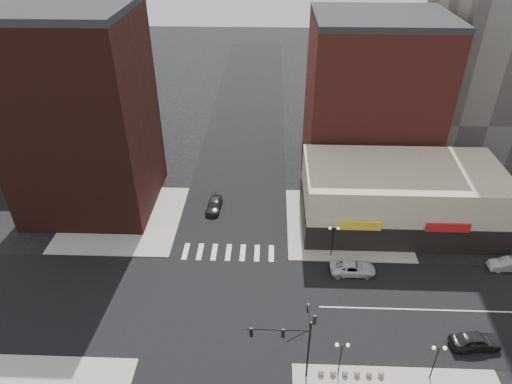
{
  "coord_description": "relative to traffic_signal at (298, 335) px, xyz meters",
  "views": [
    {
      "loc": [
        4.71,
        -33.17,
        35.49
      ],
      "look_at": [
        3.31,
        4.57,
        11.0
      ],
      "focal_mm": 32.0,
      "sensor_mm": 36.0,
      "label": 1
    }
  ],
  "objects": [
    {
      "name": "building_nw",
      "position": [
        -26.24,
        26.33,
        7.54
      ],
      "size": [
        16.0,
        15.0,
        25.0
      ],
      "primitive_type": "cube",
      "color": "#351510",
      "rests_on": "ground"
    },
    {
      "name": "road_ew",
      "position": [
        -7.24,
        7.83,
        -4.95
      ],
      "size": [
        200.0,
        14.0,
        0.02
      ],
      "primitive_type": "cube",
      "color": "black",
      "rests_on": "ground"
    },
    {
      "name": "traffic_signal",
      "position": [
        0.0,
        0.0,
        0.0
      ],
      "size": [
        5.59,
        3.09,
        7.77
      ],
      "color": "black",
      "rests_on": "ground"
    },
    {
      "name": "street_lamp_ne",
      "position": [
        4.76,
        15.83,
        -1.67
      ],
      "size": [
        1.22,
        0.32,
        4.16
      ],
      "color": "black",
      "rests_on": "sidewalk_ne"
    },
    {
      "name": "bollard_row",
      "position": [
        4.89,
        -0.17,
        -4.58
      ],
      "size": [
        5.78,
        0.53,
        0.53
      ],
      "color": "#9D766C",
      "rests_on": "sidewalk_se"
    },
    {
      "name": "ground",
      "position": [
        -7.24,
        7.83,
        -4.96
      ],
      "size": [
        240.0,
        240.0,
        0.0
      ],
      "primitive_type": "plane",
      "color": "black",
      "rests_on": "ground"
    },
    {
      "name": "dark_sedan_east",
      "position": [
        16.86,
        3.44,
        -4.17
      ],
      "size": [
        4.84,
        2.32,
        1.59
      ],
      "primitive_type": "imported",
      "rotation": [
        0.0,
        0.0,
        1.67
      ],
      "color": "black",
      "rests_on": "ground"
    },
    {
      "name": "white_suv",
      "position": [
        6.87,
        13.09,
        -4.26
      ],
      "size": [
        5.11,
        2.49,
        1.4
      ],
      "primitive_type": "imported",
      "rotation": [
        0.0,
        0.0,
        1.6
      ],
      "color": "silver",
      "rests_on": "ground"
    },
    {
      "name": "building_ne_midrise",
      "position": [
        11.76,
        37.33,
        6.04
      ],
      "size": [
        18.0,
        15.0,
        22.0
      ],
      "primitive_type": "cube",
      "color": "maroon",
      "rests_on": "ground"
    },
    {
      "name": "building_nw_low",
      "position": [
        -39.24,
        41.83,
        1.04
      ],
      "size": [
        20.0,
        18.0,
        12.0
      ],
      "primitive_type": "cube",
      "color": "#351510",
      "rests_on": "ground"
    },
    {
      "name": "sidewalk_nw",
      "position": [
        -21.74,
        22.33,
        -4.9
      ],
      "size": [
        15.0,
        15.0,
        0.12
      ],
      "primitive_type": "cube",
      "color": "gray",
      "rests_on": "ground"
    },
    {
      "name": "building_ne_row",
      "position": [
        13.76,
        22.83,
        -1.66
      ],
      "size": [
        24.2,
        12.2,
        8.0
      ],
      "color": "beige",
      "rests_on": "ground"
    },
    {
      "name": "street_lamp_se_a",
      "position": [
        3.76,
        -0.17,
        -1.67
      ],
      "size": [
        1.22,
        0.32,
        4.16
      ],
      "color": "black",
      "rests_on": "sidewalk_se"
    },
    {
      "name": "silver_sedan",
      "position": [
        24.45,
        14.33,
        -4.26
      ],
      "size": [
        4.29,
        1.63,
        1.4
      ],
      "primitive_type": "imported",
      "rotation": [
        0.0,
        0.0,
        -1.54
      ],
      "color": "#9D9DA2",
      "rests_on": "ground"
    },
    {
      "name": "dark_sedan_north",
      "position": [
        -10.03,
        24.93,
        -4.31
      ],
      "size": [
        2.11,
        4.59,
        1.3
      ],
      "primitive_type": "imported",
      "rotation": [
        0.0,
        0.0,
        -0.07
      ],
      "color": "black",
      "rests_on": "ground"
    },
    {
      "name": "sidewalk_ne",
      "position": [
        7.26,
        22.33,
        -4.9
      ],
      "size": [
        15.0,
        15.0,
        0.12
      ],
      "primitive_type": "cube",
      "color": "gray",
      "rests_on": "ground"
    },
    {
      "name": "street_lamp_se_b",
      "position": [
        11.76,
        -0.17,
        -1.67
      ],
      "size": [
        1.22,
        0.32,
        4.16
      ],
      "color": "black",
      "rests_on": "sidewalk_se"
    },
    {
      "name": "road_ns",
      "position": [
        -7.24,
        7.83,
        -4.95
      ],
      "size": [
        14.0,
        200.0,
        0.02
      ],
      "primitive_type": "cube",
      "color": "black",
      "rests_on": "ground"
    }
  ]
}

